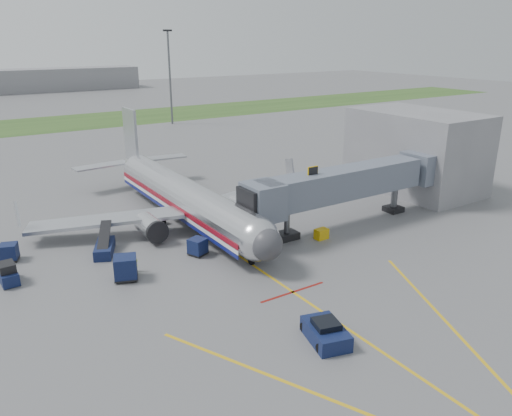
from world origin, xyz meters
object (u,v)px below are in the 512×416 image
belt_loader (105,247)px  ramp_worker (135,264)px  pushback_tug (326,333)px  airliner (185,197)px  baggage_tug (8,274)px

belt_loader → ramp_worker: (1.00, -5.18, 0.18)m
pushback_tug → ramp_worker: 17.86m
airliner → belt_loader: airliner is taller
airliner → baggage_tug: 19.16m
baggage_tug → belt_loader: belt_loader is taller
baggage_tug → ramp_worker: baggage_tug is taller
baggage_tug → pushback_tug: bearing=-51.4°
pushback_tug → belt_loader: belt_loader is taller
pushback_tug → belt_loader: (-7.80, 21.70, -0.05)m
airliner → pushback_tug: bearing=-94.9°
airliner → pushback_tug: (-2.18, -25.65, -2.03)m
baggage_tug → ramp_worker: (9.25, -3.58, -0.02)m
airliner → pushback_tug: size_ratio=9.03×
belt_loader → ramp_worker: belt_loader is taller
airliner → ramp_worker: size_ratio=23.97×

